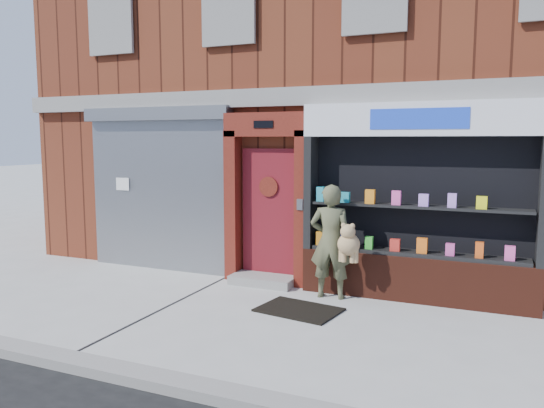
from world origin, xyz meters
The scene contains 8 objects.
ground centered at (0.00, 0.00, 0.00)m, with size 80.00×80.00×0.00m, color #9E9E99.
curb centered at (0.00, -2.15, 0.06)m, with size 60.00×0.30×0.12m, color gray.
building centered at (0.00, 5.99, 4.00)m, with size 12.00×8.16×8.00m.
shutter_bay centered at (-3.00, 1.93, 1.72)m, with size 3.10×0.30×3.04m.
red_door_bay centered at (-0.75, 1.86, 1.46)m, with size 1.52×0.58×2.90m.
pharmacy_bay centered at (1.75, 1.81, 1.37)m, with size 3.50×0.41×3.00m.
woman centered at (0.55, 1.41, 0.89)m, with size 0.85×0.60×1.77m.
doormat centered at (0.30, 0.62, 0.01)m, with size 1.13×0.79×0.03m, color black.
Camera 1 is at (2.87, -6.32, 2.45)m, focal length 35.00 mm.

